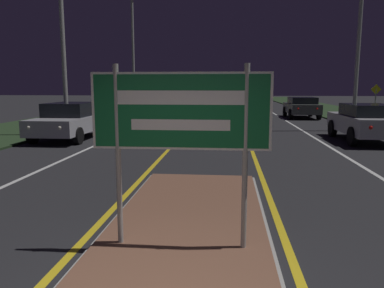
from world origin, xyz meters
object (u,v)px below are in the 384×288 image
(highway_sign, at_px, (180,119))
(car_receding_0, at_px, (366,121))
(car_approaching_0, at_px, (70,120))
(car_receding_1, at_px, (301,107))
(car_approaching_2, at_px, (165,99))
(warning_sign, at_px, (375,99))
(streetlight_left_far, at_px, (133,34))
(car_approaching_1, at_px, (126,107))

(highway_sign, relative_size, car_receding_0, 0.54)
(car_approaching_0, bearing_deg, car_receding_1, 44.83)
(car_approaching_2, height_order, warning_sign, warning_sign)
(car_receding_1, xyz_separation_m, car_approaching_0, (-11.32, -11.26, 0.01))
(warning_sign, bearing_deg, car_approaching_0, -150.31)
(streetlight_left_far, xyz_separation_m, car_approaching_1, (0.19, -2.90, -5.02))
(car_approaching_0, distance_m, car_approaching_2, 24.85)
(car_receding_1, distance_m, car_approaching_1, 11.70)
(car_receding_1, bearing_deg, warning_sign, -35.37)
(car_receding_1, height_order, car_approaching_1, car_approaching_1)
(streetlight_left_far, xyz_separation_m, warning_sign, (15.48, -3.60, -4.40))
(car_receding_0, relative_size, car_approaching_0, 1.01)
(car_approaching_0, bearing_deg, car_receding_0, 1.96)
(streetlight_left_far, relative_size, car_approaching_0, 2.03)
(car_approaching_0, xyz_separation_m, warning_sign, (15.08, 8.59, 0.62))
(highway_sign, distance_m, warning_sign, 20.80)
(highway_sign, xyz_separation_m, car_receding_1, (5.53, 21.28, -0.99))
(streetlight_left_far, height_order, car_approaching_0, streetlight_left_far)
(car_approaching_1, bearing_deg, highway_sign, -72.73)
(car_approaching_0, height_order, car_approaching_2, car_approaching_2)
(highway_sign, xyz_separation_m, car_receding_0, (5.92, 10.42, -0.96))
(highway_sign, xyz_separation_m, car_approaching_0, (-5.80, 10.02, -0.98))
(streetlight_left_far, bearing_deg, car_approaching_1, -86.18)
(car_receding_1, bearing_deg, car_approaching_2, 130.48)
(car_approaching_0, height_order, warning_sign, warning_sign)
(car_approaching_2, xyz_separation_m, warning_sign, (15.35, -16.26, 0.62))
(streetlight_left_far, bearing_deg, car_receding_1, -4.55)
(streetlight_left_far, bearing_deg, car_receding_0, -44.22)
(car_approaching_2, bearing_deg, car_approaching_0, -89.37)
(highway_sign, bearing_deg, car_receding_1, 75.44)
(car_approaching_1, height_order, car_approaching_2, car_approaching_2)
(highway_sign, distance_m, car_approaching_1, 20.25)
(warning_sign, bearing_deg, car_approaching_1, 177.38)
(highway_sign, relative_size, car_approaching_1, 0.51)
(car_approaching_0, bearing_deg, warning_sign, 29.69)
(streetlight_left_far, relative_size, car_receding_0, 2.02)
(car_receding_1, distance_m, warning_sign, 4.64)
(streetlight_left_far, xyz_separation_m, car_approaching_0, (0.40, -12.19, -5.02))
(warning_sign, bearing_deg, car_receding_1, 144.63)
(warning_sign, bearing_deg, car_receding_0, -112.32)
(car_approaching_0, bearing_deg, car_approaching_1, 91.29)
(streetlight_left_far, distance_m, car_approaching_1, 5.80)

